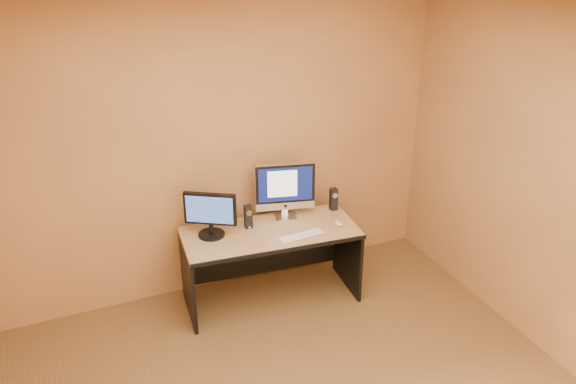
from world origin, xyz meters
name	(u,v)px	position (x,y,z in m)	size (l,w,h in m)	color
walls	(320,268)	(0.00, 0.00, 1.30)	(4.00, 4.00, 2.60)	#AD7E46
ceiling	(326,32)	(0.00, 0.00, 2.60)	(4.00, 4.00, 0.00)	white
desk	(271,266)	(0.32, 1.55, 0.34)	(1.46, 0.64, 0.67)	tan
imac	(286,191)	(0.53, 1.74, 0.92)	(0.52, 0.19, 0.50)	silver
second_monitor	(210,215)	(-0.15, 1.68, 0.86)	(0.44, 0.22, 0.38)	black
speaker_left	(248,217)	(0.17, 1.69, 0.77)	(0.06, 0.07, 0.20)	black
speaker_right	(334,199)	(0.99, 1.71, 0.77)	(0.06, 0.07, 0.20)	black
keyboard	(302,236)	(0.52, 1.37, 0.68)	(0.39, 0.11, 0.02)	silver
mouse	(338,223)	(0.89, 1.42, 0.69)	(0.05, 0.09, 0.03)	silver
cable_a	(288,211)	(0.60, 1.83, 0.68)	(0.01, 0.01, 0.20)	black
cable_b	(281,212)	(0.53, 1.83, 0.68)	(0.01, 0.01, 0.16)	black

